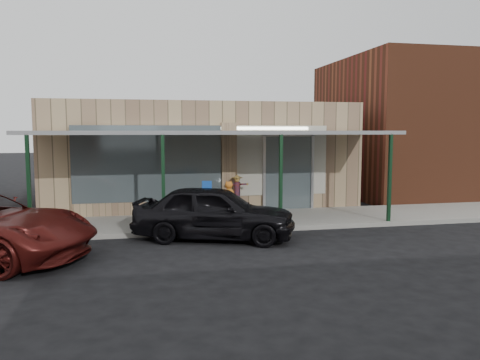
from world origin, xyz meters
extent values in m
plane|color=black|center=(0.00, 0.00, 0.00)|extent=(120.00, 120.00, 0.00)
cube|color=gray|center=(0.00, 3.60, 0.07)|extent=(40.00, 3.20, 0.15)
cube|color=tan|center=(0.00, 8.20, 2.10)|extent=(12.00, 6.00, 4.20)
cube|color=#4C595D|center=(-2.20, 5.05, 1.90)|extent=(5.20, 0.06, 2.80)
cube|color=#4C595D|center=(3.00, 5.18, 1.50)|extent=(1.80, 0.06, 2.80)
cube|color=tan|center=(0.70, 5.10, 1.70)|extent=(0.55, 0.30, 3.40)
cube|color=tan|center=(-2.20, 5.10, 0.35)|extent=(5.20, 0.30, 0.50)
cube|color=#B0AC9C|center=(0.00, 5.17, 2.00)|extent=(9.00, 0.02, 2.60)
cube|color=white|center=(0.00, 5.14, 3.20)|extent=(7.50, 0.03, 0.10)
cube|color=slate|center=(0.00, 3.60, 3.05)|extent=(12.00, 3.00, 0.12)
cube|color=black|center=(-5.50, 2.15, 1.55)|extent=(0.10, 0.10, 2.95)
cube|color=black|center=(-1.80, 2.15, 1.55)|extent=(0.10, 0.10, 2.95)
cube|color=black|center=(1.80, 2.15, 1.55)|extent=(0.10, 0.10, 2.95)
cube|color=black|center=(5.50, 2.15, 1.55)|extent=(0.10, 0.10, 2.95)
cube|color=brown|center=(13.00, 9.20, 3.25)|extent=(12.00, 8.00, 6.50)
cylinder|color=#533321|center=(0.95, 4.77, 0.33)|extent=(0.67, 0.67, 0.36)
cylinder|color=navy|center=(0.95, 4.77, 0.64)|extent=(0.25, 0.25, 0.27)
cylinder|color=maroon|center=(0.95, 4.77, 1.02)|extent=(0.27, 0.27, 0.49)
sphere|color=tan|center=(0.95, 4.77, 1.36)|extent=(0.20, 0.20, 0.20)
cone|color=tan|center=(0.95, 4.77, 1.47)|extent=(0.32, 0.32, 0.12)
cylinder|color=#533321|center=(-1.31, 3.53, 0.33)|extent=(0.72, 0.72, 0.36)
ellipsoid|color=#E04E0E|center=(-1.31, 3.53, 0.63)|extent=(0.29, 0.29, 0.24)
cylinder|color=#4C471E|center=(-1.31, 3.53, 0.77)|extent=(0.04, 0.04, 0.05)
cylinder|color=gray|center=(-0.47, 2.40, 0.72)|extent=(0.04, 0.04, 1.14)
cube|color=blue|center=(-0.47, 2.40, 1.43)|extent=(0.29, 0.10, 0.30)
imported|color=black|center=(-0.40, 1.39, 0.78)|extent=(4.95, 3.22, 1.57)
ellipsoid|color=orange|center=(0.19, 2.26, 1.15)|extent=(0.32, 0.27, 0.41)
sphere|color=orange|center=(0.19, 2.31, 1.44)|extent=(0.23, 0.23, 0.23)
cylinder|color=#1A7529|center=(0.19, 2.26, 1.32)|extent=(0.16, 0.16, 0.02)
camera|label=1|loc=(-2.36, -11.70, 3.10)|focal=35.00mm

